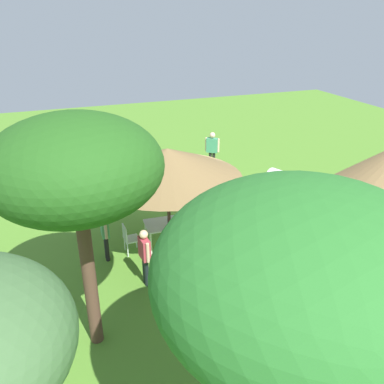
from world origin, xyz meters
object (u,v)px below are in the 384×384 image
Objects in this scene: patio_chair_near_hut at (129,237)px; patio_chair_near_lawn at (207,221)px; shade_umbrella at (168,163)px; guest_behind_table at (145,252)px; standing_watcher at (212,148)px; zebra_by_umbrella at (291,184)px; acacia_tree_left_background at (303,275)px; acacia_tree_right_background at (75,168)px; zebra_nearest_camera at (174,171)px; guest_beside_umbrella at (105,230)px; patio_dining_table at (169,225)px.

patio_chair_near_hut and patio_chair_near_lawn have the same top height.
guest_behind_table is at bearing 55.09° from shade_umbrella.
guest_behind_table is (2.39, 1.71, 0.44)m from patio_chair_near_lawn.
zebra_by_umbrella is at bearing 141.63° from standing_watcher.
acacia_tree_left_background is at bearing 2.63° from guest_behind_table.
patio_chair_near_hut is at bearing -14.94° from zebra_by_umbrella.
patio_chair_near_hut is 6.02m from zebra_by_umbrella.
guest_behind_table reaches higher than patio_chair_near_lawn.
guest_behind_table is at bearing 91.68° from standing_watcher.
shade_umbrella is at bearing -93.02° from acacia_tree_left_background.
zebra_by_umbrella is 8.86m from acacia_tree_right_background.
patio_chair_near_hut is at bearing -174.60° from zebra_nearest_camera.
zebra_by_umbrella is at bearing 98.96° from guest_beside_umbrella.
patio_dining_table is (-0.00, -0.00, -1.97)m from shade_umbrella.
guest_beside_umbrella is at bearing 5.00° from patio_dining_table.
guest_beside_umbrella is (1.91, 0.17, 0.29)m from patio_dining_table.
standing_watcher is at bearing 139.32° from guest_behind_table.
acacia_tree_right_background is at bearing -26.21° from patio_chair_near_hut.
guest_behind_table reaches higher than patio_dining_table.
patio_dining_table is 1.63× the size of patio_chair_near_lawn.
zebra_by_umbrella is (-5.84, -2.46, 0.00)m from guest_behind_table.
guest_beside_umbrella is 4.63m from zebra_nearest_camera.
shade_umbrella is 5.05m from zebra_by_umbrella.
acacia_tree_left_background is (1.56, 10.08, 2.65)m from zebra_nearest_camera.
shade_umbrella is 2.45m from patio_chair_near_lawn.
zebra_nearest_camera reaches higher than patio_chair_near_lawn.
standing_watcher is at bearing -124.60° from patio_dining_table.
acacia_tree_right_background is at bearing 89.72° from standing_watcher.
guest_behind_table reaches higher than zebra_by_umbrella.
patio_chair_near_hut reaches higher than patio_dining_table.
shade_umbrella is at bearing 91.76° from standing_watcher.
patio_dining_table is 5.28m from acacia_tree_right_background.
acacia_tree_left_background is (3.89, 11.92, 2.59)m from standing_watcher.
patio_dining_table is 0.84× the size of zebra_nearest_camera.
standing_watcher reaches higher than guest_beside_umbrella.
standing_watcher is at bearing -27.34° from patio_chair_near_lawn.
patio_chair_near_lawn is 0.56× the size of guest_behind_table.
zebra_by_umbrella reaches higher than patio_chair_near_hut.
standing_watcher reaches higher than patio_dining_table.
patio_chair_near_hut is at bearing -82.54° from acacia_tree_left_background.
guest_beside_umbrella is 6.68m from zebra_by_umbrella.
guest_beside_umbrella reaches higher than zebra_nearest_camera.
patio_chair_near_lawn is at bearing 94.69° from guest_beside_umbrella.
patio_chair_near_lawn is 5.57m from standing_watcher.
patio_chair_near_lawn is 0.57× the size of guest_beside_umbrella.
patio_chair_near_hut is at bearing 2.27° from patio_dining_table.
acacia_tree_left_background reaches higher than patio_chair_near_lawn.
acacia_tree_right_background is (7.32, 3.98, 3.02)m from zebra_by_umbrella.
patio_chair_near_lawn is 7.72m from acacia_tree_left_background.
patio_dining_table is 1.63× the size of patio_chair_near_hut.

